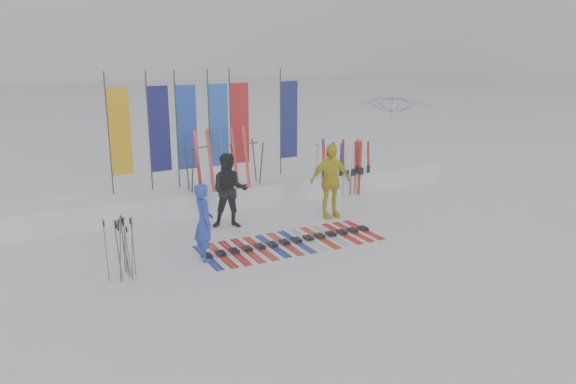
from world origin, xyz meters
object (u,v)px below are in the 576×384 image
person_yellow (330,181)px  tent_canopy (393,134)px  ski_row (291,242)px  ski_rack (225,160)px  person_blue (204,222)px  person_black (230,191)px

person_yellow → tent_canopy: size_ratio=0.63×
ski_row → ski_rack: 3.65m
ski_row → ski_rack: bearing=95.0°
tent_canopy → ski_row: size_ratio=0.74×
person_blue → person_black: (1.28, 1.79, 0.11)m
person_yellow → ski_row: bearing=-141.1°
person_blue → tent_canopy: 9.80m
tent_canopy → ski_rack: bearing=-169.0°
person_yellow → ski_rack: bearing=139.8°
person_blue → ski_row: size_ratio=0.40×
person_black → ski_rack: (0.51, 1.66, 0.44)m
person_blue → person_yellow: size_ratio=0.85×
person_black → person_yellow: bearing=13.1°
person_blue → person_black: bearing=-30.3°
person_black → person_yellow: 2.70m
person_black → tent_canopy: 7.86m
ski_row → ski_rack: ski_rack is taller
person_yellow → ski_rack: size_ratio=0.96×
person_blue → person_yellow: (3.96, 1.39, 0.15)m
tent_canopy → ski_row: tent_canopy is taller
tent_canopy → ski_row: bearing=-144.0°
person_black → tent_canopy: size_ratio=0.60×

